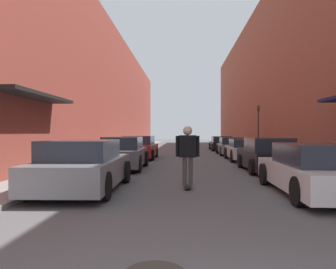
# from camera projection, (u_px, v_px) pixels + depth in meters

# --- Properties ---
(ground) EXTENTS (118.64, 118.64, 0.00)m
(ground) POSITION_uv_depth(u_px,v_px,m) (189.00, 155.00, 23.34)
(ground) COLOR #515154
(curb_strip_left) EXTENTS (1.80, 53.93, 0.12)m
(curb_strip_left) POSITION_uv_depth(u_px,v_px,m) (131.00, 150.00, 28.96)
(curb_strip_left) COLOR gray
(curb_strip_left) RESTS_ON ground
(curb_strip_right) EXTENTS (1.80, 53.93, 0.12)m
(curb_strip_right) POSITION_uv_depth(u_px,v_px,m) (246.00, 150.00, 28.50)
(curb_strip_right) COLOR gray
(curb_strip_right) RESTS_ON ground
(building_row_left) EXTENTS (4.90, 53.93, 10.34)m
(building_row_left) POSITION_uv_depth(u_px,v_px,m) (98.00, 93.00, 29.06)
(building_row_left) COLOR brown
(building_row_left) RESTS_ON ground
(building_row_right) EXTENTS (4.90, 53.93, 12.62)m
(building_row_right) POSITION_uv_depth(u_px,v_px,m) (280.00, 78.00, 28.32)
(building_row_right) COLOR brown
(building_row_right) RESTS_ON ground
(parked_car_left_0) EXTENTS (2.09, 4.63, 1.41)m
(parked_car_left_0) POSITION_uv_depth(u_px,v_px,m) (83.00, 166.00, 9.12)
(parked_car_left_0) COLOR gray
(parked_car_left_0) RESTS_ON ground
(parked_car_left_1) EXTENTS (1.87, 4.31, 1.43)m
(parked_car_left_1) POSITION_uv_depth(u_px,v_px,m) (124.00, 154.00, 14.50)
(parked_car_left_1) COLOR #515459
(parked_car_left_1) RESTS_ON ground
(parked_car_left_2) EXTENTS (2.07, 4.57, 1.42)m
(parked_car_left_2) POSITION_uv_depth(u_px,v_px,m) (139.00, 148.00, 20.30)
(parked_car_left_2) COLOR maroon
(parked_car_left_2) RESTS_ON ground
(parked_car_right_0) EXTENTS (2.04, 4.82, 1.33)m
(parked_car_right_0) POSITION_uv_depth(u_px,v_px,m) (315.00, 170.00, 8.50)
(parked_car_right_0) COLOR silver
(parked_car_right_0) RESTS_ON ground
(parked_car_right_1) EXTENTS (1.95, 4.11, 1.40)m
(parked_car_right_1) POSITION_uv_depth(u_px,v_px,m) (268.00, 155.00, 13.60)
(parked_car_right_1) COLOR black
(parked_car_right_1) RESTS_ON ground
(parked_car_right_2) EXTENTS (1.98, 4.22, 1.25)m
(parked_car_right_2) POSITION_uv_depth(u_px,v_px,m) (245.00, 150.00, 18.86)
(parked_car_right_2) COLOR silver
(parked_car_right_2) RESTS_ON ground
(parked_car_right_3) EXTENTS (1.89, 4.44, 1.26)m
(parked_car_right_3) POSITION_uv_depth(u_px,v_px,m) (231.00, 146.00, 23.97)
(parked_car_right_3) COLOR gray
(parked_car_right_3) RESTS_ON ground
(parked_car_right_4) EXTENTS (2.05, 4.47, 1.28)m
(parked_car_right_4) POSITION_uv_depth(u_px,v_px,m) (221.00, 144.00, 29.96)
(parked_car_right_4) COLOR black
(parked_car_right_4) RESTS_ON ground
(skateboarder) EXTENTS (0.69, 0.78, 1.80)m
(skateboarder) POSITION_uv_depth(u_px,v_px,m) (188.00, 150.00, 9.44)
(skateboarder) COLOR black
(skateboarder) RESTS_ON ground
(traffic_light) EXTENTS (0.16, 0.22, 3.54)m
(traffic_light) POSITION_uv_depth(u_px,v_px,m) (258.00, 124.00, 24.75)
(traffic_light) COLOR #2D2D2D
(traffic_light) RESTS_ON curb_strip_right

